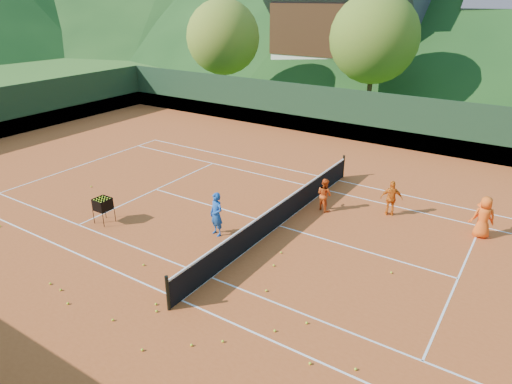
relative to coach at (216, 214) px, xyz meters
The scene contains 35 objects.
ground 2.52m from the coach, 49.80° to the left, with size 400.00×400.00×0.00m, color #2E571B.
clay_court 2.52m from the coach, 49.80° to the left, with size 40.00×24.00×0.02m, color #AE481C.
coach is the anchor object (origin of this frame).
student_a 4.66m from the coach, 59.88° to the left, with size 0.65×0.51×1.34m, color #DD4C13.
student_b 6.91m from the coach, 46.72° to the left, with size 0.84×0.35×1.44m, color orange.
student_c 9.50m from the coach, 32.21° to the left, with size 0.76×0.50×1.56m, color #F95C16.
student_d 9.52m from the coach, 33.05° to the left, with size 0.86×0.49×1.33m, color #FF5816.
tennis_ball_0 5.70m from the coach, 100.34° to the right, with size 0.07×0.07×0.07m, color #C2ED27.
tennis_ball_1 3.96m from the coach, 30.59° to the right, with size 0.07×0.07×0.07m, color #C2ED27.
tennis_ball_4 5.82m from the coach, 58.71° to the right, with size 0.07×0.07×0.07m, color #C2ED27.
tennis_ball_5 5.61m from the coach, 108.40° to the right, with size 0.07×0.07×0.07m, color #C2ED27.
tennis_ball_6 1.63m from the coach, 13.08° to the right, with size 0.07×0.07×0.07m, color #C2ED27.
tennis_ball_7 7.57m from the coach, behind, with size 0.07×0.07×0.07m, color #C2ED27.
tennis_ball_8 8.29m from the coach, 150.91° to the right, with size 0.07×0.07×0.07m, color #C2ED27.
tennis_ball_10 5.78m from the coach, 113.60° to the right, with size 0.07×0.07×0.07m, color #C2ED27.
tennis_ball_11 3.14m from the coach, 103.31° to the right, with size 0.07×0.07×0.07m, color #C2ED27.
tennis_ball_12 3.02m from the coach, 13.75° to the right, with size 0.07×0.07×0.07m, color #C2ED27.
tennis_ball_13 5.71m from the coach, 50.93° to the right, with size 0.07×0.07×0.07m, color #C2ED27.
tennis_ball_14 6.25m from the coach, ahead, with size 0.07×0.07×0.07m, color #C2ED27.
tennis_ball_15 4.70m from the coach, 73.42° to the right, with size 0.07×0.07×0.07m, color #C2ED27.
tennis_ball_17 6.14m from the coach, 69.86° to the right, with size 0.07×0.07×0.07m, color #C2ED27.
tennis_ball_18 5.70m from the coach, 27.56° to the right, with size 0.07×0.07×0.07m, color #C2ED27.
tennis_ball_20 5.63m from the coach, 36.84° to the right, with size 0.07×0.07×0.07m, color #C2ED27.
tennis_ball_21 5.44m from the coach, 83.55° to the right, with size 0.07×0.07×0.07m, color #C2ED27.
tennis_ball_22 4.43m from the coach, 75.57° to the right, with size 0.07×0.07×0.07m, color #C2ED27.
tennis_ball_24 2.74m from the coach, ahead, with size 0.07×0.07×0.07m, color #C2ED27.
tennis_ball_25 7.58m from the coach, 27.16° to the right, with size 0.07×0.07×0.07m, color #C2ED27.
tennis_ball_26 6.96m from the coach, 33.93° to the right, with size 0.07×0.07×0.07m, color #C2ED27.
court_lines 2.52m from the coach, 49.80° to the left, with size 23.83×11.03×0.00m.
tennis_net 2.40m from the coach, 49.80° to the left, with size 0.10×12.07×1.10m.
perimeter_fence 2.42m from the coach, 49.80° to the left, with size 40.40×24.24×3.00m.
ball_hopper 4.48m from the coach, 159.19° to the right, with size 0.57×0.57×1.00m.
chalet_left 33.28m from the coach, 104.89° to the left, with size 13.80×9.93×12.92m.
tree_a 24.86m from the coach, 126.12° to the left, with size 6.00×6.00×7.88m.
tree_b 22.39m from the coach, 96.44° to the left, with size 6.40×6.40×8.40m.
Camera 1 is at (7.65, -13.29, 8.04)m, focal length 32.00 mm.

